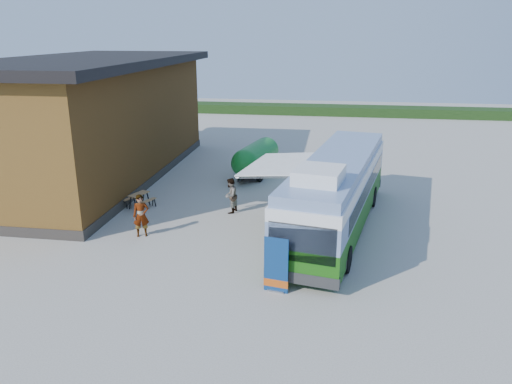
% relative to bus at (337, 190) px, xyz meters
% --- Properties ---
extents(ground, '(100.00, 100.00, 0.00)m').
position_rel_bus_xyz_m(ground, '(-4.64, -3.22, -1.93)').
color(ground, '#BCB7AD').
rests_on(ground, ground).
extents(barn, '(9.60, 21.20, 7.50)m').
position_rel_bus_xyz_m(barn, '(-15.14, 6.78, 1.66)').
color(barn, brown).
rests_on(barn, ground).
extents(hedge, '(40.00, 3.00, 1.00)m').
position_rel_bus_xyz_m(hedge, '(3.36, 34.78, -1.43)').
color(hedge, '#264419').
rests_on(hedge, ground).
extents(bus, '(5.18, 13.42, 4.04)m').
position_rel_bus_xyz_m(bus, '(0.00, 0.00, 0.00)').
color(bus, '#286B11').
rests_on(bus, ground).
extents(awning, '(3.67, 5.06, 0.55)m').
position_rel_bus_xyz_m(awning, '(-2.57, 0.34, 1.01)').
color(awning, white).
rests_on(awning, ground).
extents(banner, '(0.91, 0.29, 2.10)m').
position_rel_bus_xyz_m(banner, '(-2.09, -6.42, -1.07)').
color(banner, navy).
rests_on(banner, ground).
extents(picnic_table, '(1.70, 1.61, 0.78)m').
position_rel_bus_xyz_m(picnic_table, '(-10.34, 1.52, -1.35)').
color(picnic_table, tan).
rests_on(picnic_table, ground).
extents(person_a, '(0.85, 0.71, 1.98)m').
position_rel_bus_xyz_m(person_a, '(-8.76, -2.20, -0.94)').
color(person_a, '#999999').
rests_on(person_a, ground).
extents(person_b, '(0.88, 1.03, 1.84)m').
position_rel_bus_xyz_m(person_b, '(-5.36, 1.48, -1.01)').
color(person_b, '#999999').
rests_on(person_b, ground).
extents(slurry_tanker, '(2.51, 5.80, 2.17)m').
position_rel_bus_xyz_m(slurry_tanker, '(-5.12, 8.55, -0.68)').
color(slurry_tanker, '#157828').
rests_on(slurry_tanker, ground).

